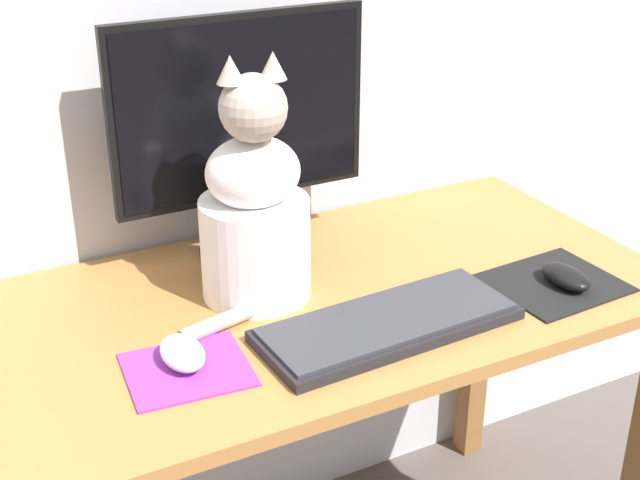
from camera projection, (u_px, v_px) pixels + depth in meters
desk at (305, 353)px, 1.53m from camera, size 1.25×0.60×0.71m
monitor at (241, 125)px, 1.54m from camera, size 0.46×0.17×0.44m
keyboard at (388, 323)px, 1.39m from camera, size 0.42×0.18×0.02m
mousepad_left at (187, 370)px, 1.29m from camera, size 0.19×0.17×0.00m
mousepad_right at (554, 283)px, 1.53m from camera, size 0.22×0.20×0.00m
computer_mouse_left at (182, 353)px, 1.30m from camera, size 0.06×0.10×0.03m
computer_mouse_right at (566, 277)px, 1.51m from camera, size 0.06×0.10×0.03m
cat at (254, 211)px, 1.43m from camera, size 0.27×0.21×0.41m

